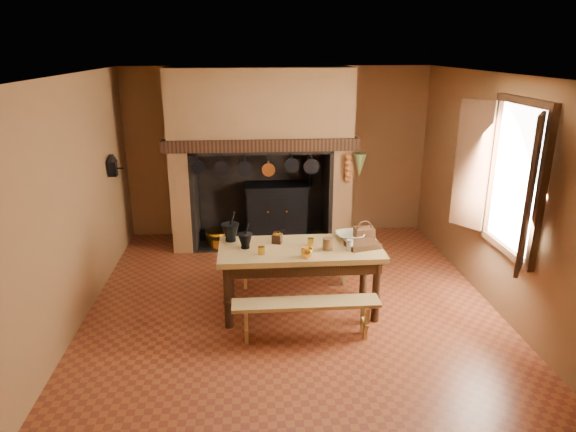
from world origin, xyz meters
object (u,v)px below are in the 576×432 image
at_px(iron_range, 277,210).
at_px(coffee_grinder, 277,238).
at_px(wicker_basket, 364,233).
at_px(bench_front, 306,311).
at_px(mixing_bowl, 350,236).
at_px(work_table, 300,258).

distance_m(iron_range, coffee_grinder, 2.44).
height_order(coffee_grinder, wicker_basket, wicker_basket).
relative_size(iron_range, bench_front, 0.99).
xyz_separation_m(coffee_grinder, mixing_bowl, (0.90, 0.05, -0.02)).
height_order(iron_range, mixing_bowl, iron_range).
bearing_deg(mixing_bowl, bench_front, -126.58).
bearing_deg(coffee_grinder, work_table, -13.97).
bearing_deg(work_table, coffee_grinder, 147.50).
bearing_deg(bench_front, work_table, 90.00).
bearing_deg(work_table, iron_range, 92.90).
bearing_deg(work_table, bench_front, -90.00).
distance_m(work_table, wicker_basket, 0.88).
bearing_deg(wicker_basket, coffee_grinder, -179.68).
xyz_separation_m(iron_range, mixing_bowl, (0.76, -2.34, 0.39)).
xyz_separation_m(iron_range, coffee_grinder, (-0.13, -2.40, 0.42)).
height_order(iron_range, coffee_grinder, iron_range).
bearing_deg(coffee_grinder, wicker_basket, 22.26).
height_order(work_table, bench_front, work_table).
bearing_deg(wicker_basket, work_table, -167.10).
xyz_separation_m(iron_range, bench_front, (0.13, -3.20, -0.14)).
distance_m(coffee_grinder, wicker_basket, 1.08).
xyz_separation_m(iron_range, work_table, (0.13, -2.56, 0.22)).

